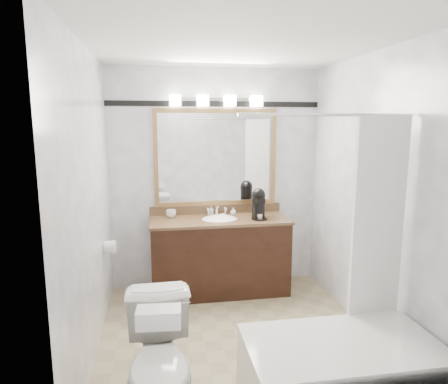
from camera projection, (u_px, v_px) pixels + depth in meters
The scene contains 14 objects.
room at pixel (238, 201), 3.34m from camera, with size 2.42×2.62×2.52m.
vanity at pixel (220, 254), 4.46m from camera, with size 1.53×0.58×0.97m.
mirror at pixel (216, 158), 4.54m from camera, with size 1.40×0.04×1.10m.
vanity_light_bar at pixel (216, 101), 4.37m from camera, with size 1.02×0.14×0.12m.
accent_stripe at pixel (215, 104), 4.44m from camera, with size 2.40×0.01×0.06m, color black.
bathtub at pixel (343, 363), 2.72m from camera, with size 1.30×0.75×1.96m.
tp_roll at pixel (110, 247), 3.89m from camera, with size 0.12×0.12×0.11m, color white.
toilet at pixel (161, 365), 2.51m from camera, with size 0.44×0.77×0.79m, color white.
tissue_box at pixel (159, 317), 2.21m from camera, with size 0.24×0.13×0.10m, color white.
coffee_maker at pixel (259, 203), 4.39m from camera, with size 0.17×0.22×0.34m.
cup_left at pixel (171, 214), 4.45m from camera, with size 0.11×0.11×0.09m, color white.
soap_bottle_a at pixel (211, 210), 4.59m from camera, with size 0.04×0.04×0.09m, color white.
soap_bottle_b at pixel (233, 211), 4.56m from camera, with size 0.07×0.07×0.09m, color white.
soap_bar at pixel (222, 215), 4.51m from camera, with size 0.07×0.04×0.02m, color beige.
Camera 1 is at (-0.66, -3.21, 1.90)m, focal length 32.00 mm.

